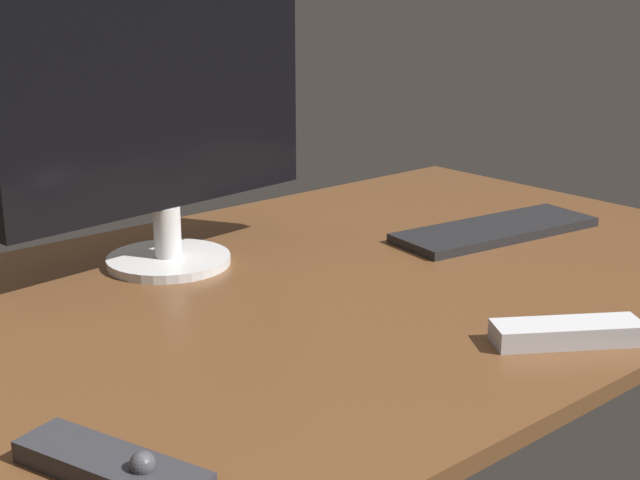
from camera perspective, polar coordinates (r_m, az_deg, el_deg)
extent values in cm
cube|color=brown|center=(119.46, -0.26, -3.42)|extent=(140.00, 84.00, 2.00)
cylinder|color=silver|center=(129.55, -9.64, -1.28)|extent=(17.65, 17.65, 1.28)
cylinder|color=silver|center=(128.32, -9.74, 0.54)|extent=(3.90, 3.90, 7.27)
cube|color=black|center=(124.37, -10.18, 9.31)|extent=(49.70, 7.88, 32.22)
cube|color=black|center=(145.19, 11.20, 0.63)|extent=(36.23, 16.23, 1.44)
cube|color=#2D2D33|center=(77.79, -13.19, -13.96)|extent=(10.48, 18.71, 1.95)
sphere|color=#3F3F44|center=(74.98, -11.28, -13.88)|extent=(2.18, 2.18, 2.18)
cube|color=#B7B7BC|center=(104.75, 15.53, -5.73)|extent=(16.83, 13.48, 2.43)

